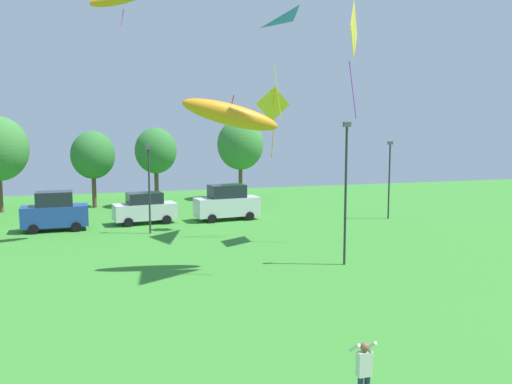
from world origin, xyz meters
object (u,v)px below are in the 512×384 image
Objects in this scene: treeline_tree_3 at (93,155)px; kite_flying_3 at (273,107)px; kite_flying_8 at (231,115)px; parked_car_rightmost_in_row at (227,203)px; person_standing_mid_field at (364,370)px; light_post_0 at (346,186)px; kite_flying_7 at (260,50)px; treeline_tree_4 at (156,151)px; parked_car_third_from_left at (145,208)px; kite_flying_9 at (354,33)px; parked_car_second_from_left at (55,212)px; light_post_2 at (149,184)px; treeline_tree_5 at (240,145)px; light_post_1 at (389,175)px.

kite_flying_3 is at bearing -57.49° from treeline_tree_3.
kite_flying_8 reaches higher than parked_car_rightmost_in_row.
person_standing_mid_field is 14.25m from light_post_0.
kite_flying_7 reaches higher than treeline_tree_4.
treeline_tree_4 is at bearing 108.96° from kite_flying_3.
parked_car_third_from_left is at bearing 119.39° from light_post_0.
parked_car_third_from_left is at bearing 130.26° from kite_flying_7.
kite_flying_9 is at bearing 58.49° from person_standing_mid_field.
kite_flying_7 reaches higher than parked_car_second_from_left.
light_post_2 is 17.72m from treeline_tree_5.
light_post_0 is 13.75m from light_post_2.
kite_flying_8 is 16.74m from parked_car_second_from_left.
kite_flying_3 is at bearing -86.24° from parked_car_rightmost_in_row.
person_standing_mid_field is at bearing -114.59° from light_post_0.
kite_flying_8 is at bearing -75.05° from light_post_2.
treeline_tree_4 is (5.13, -1.01, 0.34)m from treeline_tree_3.
parked_car_rightmost_in_row is at bearing -110.50° from treeline_tree_5.
kite_flying_8 is (0.21, 13.40, 6.39)m from person_standing_mid_field.
person_standing_mid_field is 0.29× the size of light_post_1.
parked_car_rightmost_in_row is at bearing -9.22° from parked_car_third_from_left.
kite_flying_9 is 0.97× the size of treeline_tree_4.
kite_flying_8 is (-3.54, -6.62, -3.96)m from kite_flying_7.
parked_car_third_from_left is (-10.85, 10.16, -10.93)m from kite_flying_9.
kite_flying_9 is at bearing 24.84° from kite_flying_8.
light_post_2 is at bearing -155.18° from parked_car_rightmost_in_row.
kite_flying_9 is 15.42m from light_post_2.
treeline_tree_5 is (-0.84, 20.86, -6.85)m from kite_flying_9.
light_post_1 reaches higher than light_post_2.
parked_car_rightmost_in_row is 0.86× the size of light_post_2.
light_post_0 is (1.19, -7.50, -4.08)m from kite_flying_3.
kite_flying_8 is at bearing -75.47° from treeline_tree_3.
light_post_1 is at bearing 45.80° from kite_flying_9.
kite_flying_3 is at bearing -27.27° from parked_car_second_from_left.
treeline_tree_3 is (-5.78, 36.47, 3.50)m from person_standing_mid_field.
treeline_tree_3 is 0.85× the size of treeline_tree_5.
kite_flying_3 is 15.92m from parked_car_second_from_left.
kite_flying_8 is 0.83× the size of light_post_1.
parked_car_rightmost_in_row is 0.69× the size of light_post_0.
parked_car_third_from_left is 0.66× the size of treeline_tree_4.
light_post_2 is 0.74× the size of treeline_tree_5.
parked_car_rightmost_in_row is at bearing 92.28° from kite_flying_7.
light_post_2 is at bearing 90.59° from person_standing_mid_field.
parked_car_second_from_left is at bearing 151.21° from kite_flying_9.
treeline_tree_3 reaches higher than parked_car_second_from_left.
treeline_tree_3 is (-10.39, 16.30, -3.55)m from kite_flying_3.
kite_flying_3 is at bearing 141.61° from kite_flying_9.
kite_flying_7 reaches higher than parked_car_rightmost_in_row.
kite_flying_3 reaches higher than parked_car_second_from_left.
treeline_tree_5 is (10.01, 10.70, 4.08)m from parked_car_third_from_left.
light_post_0 is at bearing -7.37° from kite_flying_8.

